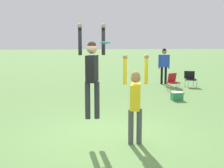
{
  "coord_description": "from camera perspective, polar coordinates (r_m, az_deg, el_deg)",
  "views": [
    {
      "loc": [
        -0.71,
        -7.11,
        2.34
      ],
      "look_at": [
        0.11,
        -0.08,
        1.3
      ],
      "focal_mm": 50.0,
      "sensor_mm": 36.0,
      "label": 1
    }
  ],
  "objects": [
    {
      "name": "camping_chair_1",
      "position": [
        15.55,
        14.13,
        1.11
      ],
      "size": [
        0.65,
        0.7,
        0.77
      ],
      "rotation": [
        0.0,
        0.0,
        2.75
      ],
      "color": "gray",
      "rests_on": "ground_plane"
    },
    {
      "name": "person_defending",
      "position": [
        6.84,
        4.29,
        -2.53
      ],
      "size": [
        0.57,
        0.46,
        2.0
      ],
      "rotation": [
        0.0,
        0.0,
        -1.84
      ],
      "color": "#4C4C51",
      "rests_on": "ground_plane"
    },
    {
      "name": "ground_plane",
      "position": [
        7.52,
        -0.95,
        -9.77
      ],
      "size": [
        120.0,
        120.0,
        0.0
      ],
      "primitive_type": "plane",
      "color": "#608C47"
    },
    {
      "name": "cooler_box",
      "position": [
        12.13,
        11.77,
        -2.18
      ],
      "size": [
        0.42,
        0.33,
        0.32
      ],
      "color": "#2D8C4C",
      "rests_on": "ground_plane"
    },
    {
      "name": "camping_chair_0",
      "position": [
        14.16,
        11.06,
        0.61
      ],
      "size": [
        0.62,
        0.67,
        0.8
      ],
      "rotation": [
        0.0,
        0.0,
        3.59
      ],
      "color": "gray",
      "rests_on": "ground_plane"
    },
    {
      "name": "person_spectator_near",
      "position": [
        16.21,
        9.49,
        3.92
      ],
      "size": [
        0.62,
        0.36,
        1.83
      ],
      "rotation": [
        0.0,
        0.0,
        -0.4
      ],
      "color": "black",
      "rests_on": "ground_plane"
    },
    {
      "name": "frisbee",
      "position": [
        6.65,
        -1.25,
        7.57
      ],
      "size": [
        0.23,
        0.22,
        0.06
      ],
      "color": "#2D9EDB"
    },
    {
      "name": "person_jumping",
      "position": [
        6.9,
        -3.68,
        2.72
      ],
      "size": [
        0.61,
        0.5,
        2.11
      ],
      "rotation": [
        0.0,
        0.0,
        1.3
      ],
      "color": "#2D2D38",
      "rests_on": "ground_plane"
    }
  ]
}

